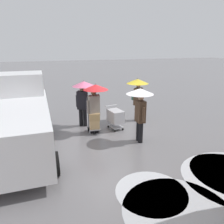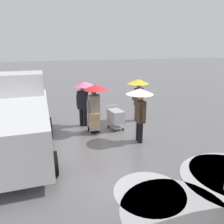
{
  "view_description": "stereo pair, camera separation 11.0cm",
  "coord_description": "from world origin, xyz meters",
  "px_view_note": "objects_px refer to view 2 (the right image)",
  "views": [
    {
      "loc": [
        2.84,
        8.19,
        3.69
      ],
      "look_at": [
        0.24,
        0.1,
        1.05
      ],
      "focal_mm": 35.16,
      "sensor_mm": 36.0,
      "label": 1
    },
    {
      "loc": [
        2.73,
        8.22,
        3.69
      ],
      "look_at": [
        0.24,
        0.1,
        1.05
      ],
      "focal_mm": 35.16,
      "sensor_mm": 36.0,
      "label": 2
    }
  ],
  "objects_px": {
    "pedestrian_pink_side": "(84,93)",
    "pedestrian_far_side": "(138,90)",
    "shopping_cart_vendor": "(116,117)",
    "cargo_van_parked_right": "(19,120)",
    "hand_dolly_boxes": "(94,121)",
    "pedestrian_white_side": "(140,102)",
    "pedestrian_black_side": "(95,97)"
  },
  "relations": [
    {
      "from": "hand_dolly_boxes",
      "to": "pedestrian_pink_side",
      "type": "relative_size",
      "value": 0.61
    },
    {
      "from": "shopping_cart_vendor",
      "to": "hand_dolly_boxes",
      "type": "height_order",
      "value": "hand_dolly_boxes"
    },
    {
      "from": "hand_dolly_boxes",
      "to": "pedestrian_white_side",
      "type": "xyz_separation_m",
      "value": [
        -1.48,
        1.34,
        1.04
      ]
    },
    {
      "from": "pedestrian_black_side",
      "to": "pedestrian_white_side",
      "type": "height_order",
      "value": "same"
    },
    {
      "from": "shopping_cart_vendor",
      "to": "pedestrian_pink_side",
      "type": "bearing_deg",
      "value": -33.1
    },
    {
      "from": "cargo_van_parked_right",
      "to": "hand_dolly_boxes",
      "type": "relative_size",
      "value": 4.08
    },
    {
      "from": "hand_dolly_boxes",
      "to": "pedestrian_white_side",
      "type": "relative_size",
      "value": 0.61
    },
    {
      "from": "pedestrian_far_side",
      "to": "hand_dolly_boxes",
      "type": "bearing_deg",
      "value": 20.71
    },
    {
      "from": "cargo_van_parked_right",
      "to": "pedestrian_far_side",
      "type": "relative_size",
      "value": 2.5
    },
    {
      "from": "pedestrian_far_side",
      "to": "shopping_cart_vendor",
      "type": "bearing_deg",
      "value": 28.59
    },
    {
      "from": "pedestrian_pink_side",
      "to": "pedestrian_white_side",
      "type": "relative_size",
      "value": 1.0
    },
    {
      "from": "pedestrian_black_side",
      "to": "pedestrian_far_side",
      "type": "xyz_separation_m",
      "value": [
        -2.33,
        -0.88,
        -0.01
      ]
    },
    {
      "from": "shopping_cart_vendor",
      "to": "pedestrian_far_side",
      "type": "relative_size",
      "value": 0.47
    },
    {
      "from": "pedestrian_pink_side",
      "to": "pedestrian_black_side",
      "type": "bearing_deg",
      "value": 108.07
    },
    {
      "from": "shopping_cart_vendor",
      "to": "pedestrian_pink_side",
      "type": "relative_size",
      "value": 0.47
    },
    {
      "from": "pedestrian_black_side",
      "to": "pedestrian_white_side",
      "type": "relative_size",
      "value": 1.0
    },
    {
      "from": "hand_dolly_boxes",
      "to": "shopping_cart_vendor",
      "type": "bearing_deg",
      "value": -171.42
    },
    {
      "from": "pedestrian_black_side",
      "to": "pedestrian_white_side",
      "type": "bearing_deg",
      "value": 136.42
    },
    {
      "from": "shopping_cart_vendor",
      "to": "pedestrian_white_side",
      "type": "bearing_deg",
      "value": 107.62
    },
    {
      "from": "hand_dolly_boxes",
      "to": "pedestrian_black_side",
      "type": "relative_size",
      "value": 0.61
    },
    {
      "from": "hand_dolly_boxes",
      "to": "pedestrian_black_side",
      "type": "bearing_deg",
      "value": -159.67
    },
    {
      "from": "hand_dolly_boxes",
      "to": "pedestrian_pink_side",
      "type": "bearing_deg",
      "value": -75.32
    },
    {
      "from": "hand_dolly_boxes",
      "to": "pedestrian_far_side",
      "type": "xyz_separation_m",
      "value": [
        -2.38,
        -0.9,
        1.03
      ]
    },
    {
      "from": "pedestrian_pink_side",
      "to": "pedestrian_far_side",
      "type": "xyz_separation_m",
      "value": [
        -2.64,
        0.08,
        -0.01
      ]
    },
    {
      "from": "shopping_cart_vendor",
      "to": "pedestrian_far_side",
      "type": "height_order",
      "value": "pedestrian_far_side"
    },
    {
      "from": "cargo_van_parked_right",
      "to": "pedestrian_pink_side",
      "type": "xyz_separation_m",
      "value": [
        -2.59,
        -1.89,
        0.41
      ]
    },
    {
      "from": "pedestrian_pink_side",
      "to": "pedestrian_far_side",
      "type": "bearing_deg",
      "value": 178.35
    },
    {
      "from": "cargo_van_parked_right",
      "to": "shopping_cart_vendor",
      "type": "xyz_separation_m",
      "value": [
        -3.86,
        -1.07,
        -0.61
      ]
    },
    {
      "from": "shopping_cart_vendor",
      "to": "hand_dolly_boxes",
      "type": "relative_size",
      "value": 0.77
    },
    {
      "from": "cargo_van_parked_right",
      "to": "pedestrian_black_side",
      "type": "height_order",
      "value": "cargo_van_parked_right"
    },
    {
      "from": "cargo_van_parked_right",
      "to": "pedestrian_pink_side",
      "type": "height_order",
      "value": "cargo_van_parked_right"
    },
    {
      "from": "cargo_van_parked_right",
      "to": "pedestrian_white_side",
      "type": "height_order",
      "value": "cargo_van_parked_right"
    }
  ]
}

